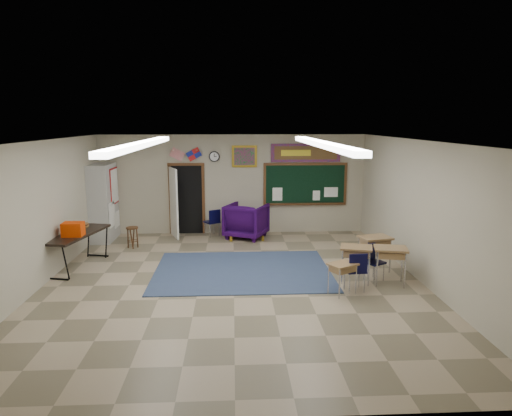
{
  "coord_description": "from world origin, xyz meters",
  "views": [
    {
      "loc": [
        0.0,
        -9.23,
        3.4
      ],
      "look_at": [
        0.55,
        1.5,
        1.34
      ],
      "focal_mm": 32.0,
      "sensor_mm": 36.0,
      "label": 1
    }
  ],
  "objects_px": {
    "wingback_armchair": "(246,221)",
    "wooden_stool": "(133,237)",
    "student_desk_front_left": "(356,262)",
    "student_desk_front_right": "(374,252)",
    "folding_table": "(78,249)"
  },
  "relations": [
    {
      "from": "student_desk_front_left",
      "to": "student_desk_front_right",
      "type": "distance_m",
      "value": 0.92
    },
    {
      "from": "student_desk_front_right",
      "to": "folding_table",
      "type": "distance_m",
      "value": 6.9
    },
    {
      "from": "folding_table",
      "to": "wooden_stool",
      "type": "bearing_deg",
      "value": 73.64
    },
    {
      "from": "student_desk_front_right",
      "to": "wooden_stool",
      "type": "xyz_separation_m",
      "value": [
        -5.95,
        2.25,
        -0.16
      ]
    },
    {
      "from": "folding_table",
      "to": "wooden_stool",
      "type": "relative_size",
      "value": 3.67
    },
    {
      "from": "folding_table",
      "to": "wooden_stool",
      "type": "height_order",
      "value": "folding_table"
    },
    {
      "from": "student_desk_front_right",
      "to": "wooden_stool",
      "type": "height_order",
      "value": "student_desk_front_right"
    },
    {
      "from": "student_desk_front_left",
      "to": "student_desk_front_right",
      "type": "xyz_separation_m",
      "value": [
        0.62,
        0.69,
        0.02
      ]
    },
    {
      "from": "student_desk_front_right",
      "to": "wooden_stool",
      "type": "relative_size",
      "value": 1.42
    },
    {
      "from": "wingback_armchair",
      "to": "wooden_stool",
      "type": "xyz_separation_m",
      "value": [
        -3.12,
        -0.97,
        -0.21
      ]
    },
    {
      "from": "wingback_armchair",
      "to": "wooden_stool",
      "type": "height_order",
      "value": "wingback_armchair"
    },
    {
      "from": "folding_table",
      "to": "wooden_stool",
      "type": "xyz_separation_m",
      "value": [
        0.91,
        1.64,
        -0.16
      ]
    },
    {
      "from": "student_desk_front_left",
      "to": "student_desk_front_right",
      "type": "bearing_deg",
      "value": 63.96
    },
    {
      "from": "student_desk_front_left",
      "to": "folding_table",
      "type": "xyz_separation_m",
      "value": [
        -6.25,
        1.3,
        0.02
      ]
    },
    {
      "from": "student_desk_front_right",
      "to": "folding_table",
      "type": "xyz_separation_m",
      "value": [
        -6.87,
        0.61,
        -0.0
      ]
    }
  ]
}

